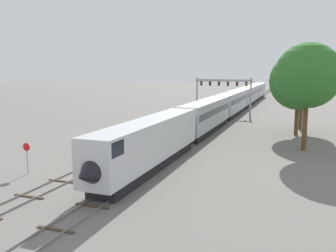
{
  "coord_description": "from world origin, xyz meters",
  "views": [
    {
      "loc": [
        15.4,
        -26.67,
        9.6
      ],
      "look_at": [
        1.0,
        12.0,
        3.0
      ],
      "focal_mm": 38.45,
      "sensor_mm": 36.0,
      "label": 1
    }
  ],
  "objects": [
    {
      "name": "track_near",
      "position": [
        -3.5,
        40.0,
        0.07
      ],
      "size": [
        2.6,
        160.0,
        0.16
      ],
      "color": "slate",
      "rests_on": "ground"
    },
    {
      "name": "stop_sign",
      "position": [
        -8.0,
        -1.03,
        1.87
      ],
      "size": [
        0.76,
        0.08,
        2.88
      ],
      "color": "gray",
      "rests_on": "ground"
    },
    {
      "name": "trackside_tree_mid",
      "position": [
        15.93,
        18.08,
        8.8
      ],
      "size": [
        7.59,
        7.59,
        12.63
      ],
      "color": "brown",
      "rests_on": "ground"
    },
    {
      "name": "trackside_tree_left",
      "position": [
        14.88,
        28.42,
        7.8
      ],
      "size": [
        8.26,
        8.26,
        11.95
      ],
      "color": "brown",
      "rests_on": "ground"
    },
    {
      "name": "ground_plane",
      "position": [
        0.0,
        0.0,
        0.0
      ],
      "size": [
        400.0,
        400.0,
        0.0
      ],
      "primitive_type": "plane",
      "color": "slate"
    },
    {
      "name": "passenger_train",
      "position": [
        2.0,
        48.38,
        2.61
      ],
      "size": [
        3.04,
        109.3,
        4.8
      ],
      "color": "silver",
      "rests_on": "ground"
    },
    {
      "name": "trackside_tree_right",
      "position": [
        15.42,
        33.86,
        7.89
      ],
      "size": [
        5.17,
        5.17,
        10.54
      ],
      "color": "brown",
      "rests_on": "ground"
    },
    {
      "name": "signal_gantry",
      "position": [
        -0.25,
        48.79,
        5.74
      ],
      "size": [
        12.1,
        0.49,
        7.76
      ],
      "color": "#999BA0",
      "rests_on": "ground"
    },
    {
      "name": "track_main",
      "position": [
        2.0,
        60.0,
        0.07
      ],
      "size": [
        2.6,
        200.0,
        0.16
      ],
      "color": "slate",
      "rests_on": "ground"
    }
  ]
}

